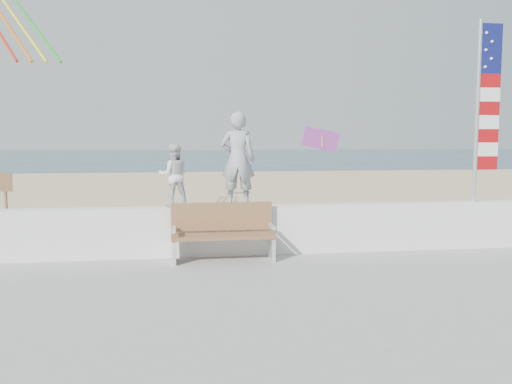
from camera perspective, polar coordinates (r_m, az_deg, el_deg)
ground at (r=8.24m, az=0.46°, el=-10.63°), size 220.00×220.00×0.00m
sand at (r=17.01m, az=-4.21°, el=-2.06°), size 90.00×40.00×0.08m
seawall at (r=10.03m, az=-1.30°, el=-4.00°), size 30.00×0.35×0.90m
adult at (r=9.89m, az=-1.93°, el=3.49°), size 0.70×0.54×1.72m
child at (r=9.84m, az=-8.65°, el=1.74°), size 0.59×0.48×1.14m
bench at (r=9.53m, az=-3.51°, el=-4.16°), size 1.80×0.57×1.00m
flag at (r=11.47m, az=22.84°, el=8.61°), size 0.50×0.08×3.50m
parafoil_kite at (r=12.99m, az=6.92°, el=5.51°), size 0.93×0.41×0.62m
sign at (r=13.49m, az=-24.85°, el=-0.70°), size 0.32×0.07×1.46m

